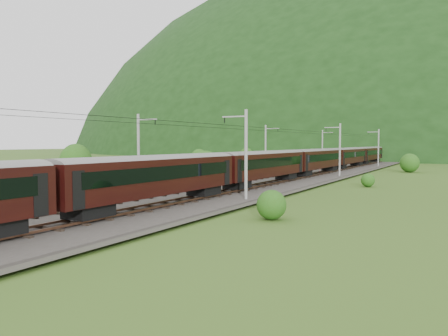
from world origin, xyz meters
The scene contains 15 objects.
ground centered at (0.00, 0.00, 0.00)m, with size 600.00×600.00×0.00m, color #39571B.
railbed centered at (0.00, 10.00, 0.15)m, with size 14.00×220.00×0.30m, color #38332D.
track_left centered at (-2.40, 10.00, 0.37)m, with size 2.40×220.00×0.27m.
track_right centered at (2.40, 10.00, 0.37)m, with size 2.40×220.00×0.27m.
catenary_left centered at (-6.12, 32.00, 4.50)m, with size 2.54×192.28×8.00m.
catenary_right centered at (6.12, 32.00, 4.50)m, with size 2.54×192.28×8.00m.
overhead_wires centered at (0.00, 10.00, 7.10)m, with size 4.83×198.00×0.03m.
mountain_main centered at (0.00, 260.00, 0.00)m, with size 504.00×360.00×244.00m, color black.
mountain_ridge centered at (-120.00, 300.00, 0.00)m, with size 336.00×280.00×132.00m, color black.
train centered at (2.40, 32.59, 3.25)m, with size 2.71×148.93×4.69m.
hazard_post_near centered at (-0.38, 49.64, 1.07)m, with size 0.16×0.16×1.53m, color red.
hazard_post_far centered at (0.54, 40.48, 1.03)m, with size 0.16×0.16×1.46m, color red.
signal centered at (-3.10, 65.71, 1.61)m, with size 0.25×0.25×2.24m.
vegetation_left centered at (-12.94, 25.21, 1.94)m, with size 13.05×149.01×5.39m.
vegetation_right centered at (13.58, 17.99, 1.32)m, with size 5.12×90.47×3.07m.
Camera 1 is at (23.65, -34.80, 5.33)m, focal length 35.00 mm.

